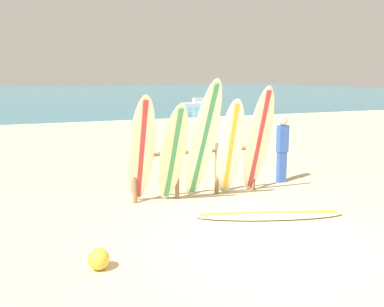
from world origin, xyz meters
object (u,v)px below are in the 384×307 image
(surfboard_lying_on_sand, at_px, (269,214))
(small_boat_offshore, at_px, (200,104))
(beachgoer_standing, at_px, (282,146))
(surfboard_rack, at_px, (197,164))
(surfboard_leaning_left, at_px, (173,154))
(surfboard_leaning_center_right, at_px, (258,140))
(surfboard_leaning_far_left, at_px, (141,151))
(surfboard_leaning_center_left, at_px, (203,141))
(surfboard_leaning_center, at_px, (230,148))
(beach_ball, at_px, (99,259))

(surfboard_lying_on_sand, relative_size, small_boat_offshore, 0.95)
(beachgoer_standing, bearing_deg, surfboard_rack, -171.36)
(surfboard_leaning_left, relative_size, surfboard_leaning_center_right, 0.88)
(surfboard_leaning_far_left, relative_size, beachgoer_standing, 1.39)
(surfboard_leaning_center_left, bearing_deg, surfboard_leaning_center, 14.22)
(surfboard_lying_on_sand, bearing_deg, surfboard_leaning_left, 137.71)
(surfboard_rack, distance_m, surfboard_leaning_center_left, 0.69)
(surfboard_rack, bearing_deg, surfboard_leaning_left, -148.73)
(surfboard_leaning_far_left, height_order, beachgoer_standing, surfboard_leaning_far_left)
(surfboard_leaning_left, relative_size, surfboard_leaning_center_left, 0.82)
(surfboard_leaning_center_right, bearing_deg, surfboard_lying_on_sand, -111.46)
(surfboard_leaning_center, xyz_separation_m, beachgoer_standing, (1.65, 0.60, -0.17))
(small_boat_offshore, bearing_deg, beach_ball, -115.27)
(surfboard_rack, bearing_deg, surfboard_leaning_far_left, -168.52)
(surfboard_leaning_center_left, distance_m, surfboard_lying_on_sand, 1.88)
(surfboard_leaning_far_left, distance_m, surfboard_leaning_center_right, 2.48)
(surfboard_leaning_left, height_order, surfboard_leaning_center_right, surfboard_leaning_center_right)
(surfboard_leaning_center, relative_size, surfboard_leaning_center_right, 0.89)
(surfboard_leaning_far_left, height_order, surfboard_lying_on_sand, surfboard_leaning_far_left)
(surfboard_rack, relative_size, surfboard_lying_on_sand, 1.01)
(surfboard_rack, height_order, small_boat_offshore, surfboard_rack)
(surfboard_leaning_center_right, bearing_deg, beachgoer_standing, 32.51)
(surfboard_rack, distance_m, beach_ball, 3.65)
(surfboard_rack, bearing_deg, surfboard_leaning_center_left, -97.55)
(surfboard_leaning_left, xyz_separation_m, surfboard_leaning_center_left, (0.61, -0.02, 0.22))
(surfboard_leaning_left, bearing_deg, beachgoer_standing, 14.33)
(surfboard_leaning_far_left, relative_size, small_boat_offshore, 0.75)
(surfboard_leaning_far_left, bearing_deg, surfboard_lying_on_sand, -35.83)
(surfboard_lying_on_sand, bearing_deg, surfboard_rack, 113.20)
(surfboard_leaning_far_left, height_order, small_boat_offshore, surfboard_leaning_far_left)
(surfboard_leaning_center, relative_size, small_boat_offshore, 0.71)
(surfboard_leaning_center, distance_m, beach_ball, 4.00)
(surfboard_rack, distance_m, surfboard_leaning_far_left, 1.33)
(surfboard_leaning_center_right, relative_size, surfboard_lying_on_sand, 0.84)
(surfboard_leaning_far_left, bearing_deg, beachgoer_standing, 9.65)
(surfboard_rack, xyz_separation_m, surfboard_lying_on_sand, (0.71, -1.66, -0.64))
(surfboard_leaning_center_left, height_order, surfboard_leaning_center, surfboard_leaning_center_left)
(surfboard_leaning_far_left, distance_m, surfboard_leaning_center_left, 1.20)
(beachgoer_standing, height_order, small_boat_offshore, beachgoer_standing)
(small_boat_offshore, bearing_deg, surfboard_leaning_left, -113.73)
(surfboard_leaning_center, height_order, surfboard_leaning_center_right, surfboard_leaning_center_right)
(surfboard_leaning_center_left, xyz_separation_m, small_boat_offshore, (9.30, 22.57, -0.97))
(surfboard_leaning_center_left, height_order, beachgoer_standing, surfboard_leaning_center_left)
(surfboard_rack, relative_size, surfboard_leaning_left, 1.37)
(surfboard_leaning_center, relative_size, beachgoer_standing, 1.32)
(beach_ball, bearing_deg, surfboard_leaning_left, 51.32)
(surfboard_leaning_far_left, height_order, surfboard_leaning_center, surfboard_leaning_far_left)
(surfboard_leaning_left, distance_m, surfboard_leaning_center_right, 1.92)
(surfboard_leaning_center_left, relative_size, surfboard_lying_on_sand, 0.90)
(surfboard_leaning_center_left, relative_size, small_boat_offshore, 0.85)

